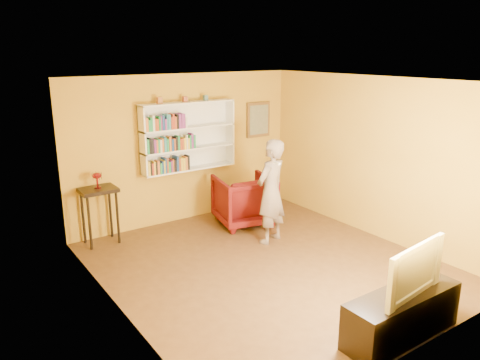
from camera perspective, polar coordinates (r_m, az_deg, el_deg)
name	(u,v)px	position (r m, az deg, el deg)	size (l,w,h in m)	color
room_shell	(269,201)	(6.71, 3.54, -2.54)	(5.30, 5.80, 2.88)	#4B3118
bookshelf	(187,136)	(8.53, -6.48, 5.34)	(1.80, 0.29, 1.23)	white
books_row_lower	(168,166)	(8.34, -8.79, 1.75)	(0.80, 0.19, 0.27)	gold
books_row_middle	(170,144)	(8.28, -8.54, 4.37)	(0.94, 0.19, 0.27)	#1C8146
books_row_upper	(165,123)	(8.18, -9.10, 6.93)	(0.78, 0.19, 0.27)	#BE6526
ornament_left	(159,100)	(8.15, -9.80, 9.54)	(0.08, 0.08, 0.11)	#9D5C2D
ornament_centre	(185,99)	(8.36, -6.74, 9.76)	(0.07, 0.07, 0.10)	#9F4E35
ornament_right	(205,98)	(8.57, -4.23, 9.96)	(0.07, 0.07, 0.10)	#466875
framed_painting	(258,120)	(9.43, 2.26, 7.37)	(0.55, 0.05, 0.70)	brown
console_table	(99,198)	(7.93, -16.85, -2.09)	(0.58, 0.44, 0.95)	black
ruby_lustre	(97,177)	(7.83, -17.05, 0.35)	(0.16, 0.16, 0.26)	maroon
armchair	(244,200)	(8.54, 0.49, -2.46)	(0.97, 0.99, 0.90)	#420407
person	(271,192)	(7.64, 3.79, -1.43)	(0.63, 0.42, 1.74)	#726153
game_remote	(276,163)	(7.16, 4.46, 2.09)	(0.04, 0.15, 0.04)	silver
tv_cabinet	(402,315)	(5.68, 19.12, -15.27)	(1.51, 0.45, 0.54)	black
television	(407,268)	(5.42, 19.66, -10.07)	(1.04, 0.14, 0.60)	black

